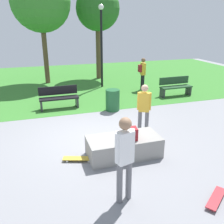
{
  "coord_description": "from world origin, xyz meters",
  "views": [
    {
      "loc": [
        -1.5,
        -6.91,
        3.42
      ],
      "look_at": [
        0.55,
        -0.36,
        0.89
      ],
      "focal_mm": 39.23,
      "sensor_mm": 36.0,
      "label": 1
    }
  ],
  "objects_px": {
    "skateboard_spare": "(78,158)",
    "tree_tall_oak": "(98,9)",
    "skater_performing_trick": "(125,154)",
    "skater_watching": "(144,106)",
    "concrete_ledge": "(124,147)",
    "park_bench_far_right": "(59,97)",
    "backpack_on_ledge": "(133,134)",
    "pedestrian_with_backpack": "(142,71)",
    "tree_leaning_ash": "(41,2)",
    "trash_bin": "(113,100)",
    "lamp_post": "(101,39)",
    "skateboard_by_ledge": "(216,198)",
    "park_bench_center_lawn": "(175,86)"
  },
  "relations": [
    {
      "from": "backpack_on_ledge",
      "to": "pedestrian_with_backpack",
      "type": "distance_m",
      "value": 6.98
    },
    {
      "from": "skater_watching",
      "to": "trash_bin",
      "type": "xyz_separation_m",
      "value": [
        -0.23,
        2.51,
        -0.53
      ]
    },
    {
      "from": "backpack_on_ledge",
      "to": "park_bench_center_lawn",
      "type": "xyz_separation_m",
      "value": [
        4.18,
        4.84,
        -0.22
      ]
    },
    {
      "from": "park_bench_center_lawn",
      "to": "pedestrian_with_backpack",
      "type": "relative_size",
      "value": 0.95
    },
    {
      "from": "skateboard_by_ledge",
      "to": "park_bench_center_lawn",
      "type": "height_order",
      "value": "park_bench_center_lawn"
    },
    {
      "from": "backpack_on_ledge",
      "to": "pedestrian_with_backpack",
      "type": "bearing_deg",
      "value": -17.85
    },
    {
      "from": "skateboard_by_ledge",
      "to": "skater_performing_trick",
      "type": "bearing_deg",
      "value": 161.54
    },
    {
      "from": "skater_performing_trick",
      "to": "skater_watching",
      "type": "xyz_separation_m",
      "value": [
        1.64,
        2.72,
        -0.11
      ]
    },
    {
      "from": "skateboard_by_ledge",
      "to": "skateboard_spare",
      "type": "bearing_deg",
      "value": 135.56
    },
    {
      "from": "tree_leaning_ash",
      "to": "lamp_post",
      "type": "relative_size",
      "value": 1.42
    },
    {
      "from": "tree_leaning_ash",
      "to": "pedestrian_with_backpack",
      "type": "distance_m",
      "value": 6.6
    },
    {
      "from": "concrete_ledge",
      "to": "skater_performing_trick",
      "type": "distance_m",
      "value": 1.94
    },
    {
      "from": "skater_performing_trick",
      "to": "park_bench_center_lawn",
      "type": "height_order",
      "value": "skater_performing_trick"
    },
    {
      "from": "skateboard_spare",
      "to": "skater_watching",
      "type": "bearing_deg",
      "value": 22.84
    },
    {
      "from": "tree_tall_oak",
      "to": "trash_bin",
      "type": "height_order",
      "value": "tree_tall_oak"
    },
    {
      "from": "skateboard_spare",
      "to": "tree_leaning_ash",
      "type": "height_order",
      "value": "tree_leaning_ash"
    },
    {
      "from": "park_bench_far_right",
      "to": "backpack_on_ledge",
      "type": "bearing_deg",
      "value": -72.76
    },
    {
      "from": "backpack_on_ledge",
      "to": "tree_leaning_ash",
      "type": "height_order",
      "value": "tree_leaning_ash"
    },
    {
      "from": "skateboard_spare",
      "to": "skater_performing_trick",
      "type": "bearing_deg",
      "value": -70.43
    },
    {
      "from": "backpack_on_ledge",
      "to": "skateboard_spare",
      "type": "relative_size",
      "value": 0.39
    },
    {
      "from": "tree_leaning_ash",
      "to": "skater_performing_trick",
      "type": "bearing_deg",
      "value": -85.73
    },
    {
      "from": "tree_leaning_ash",
      "to": "pedestrian_with_backpack",
      "type": "height_order",
      "value": "tree_leaning_ash"
    },
    {
      "from": "pedestrian_with_backpack",
      "to": "concrete_ledge",
      "type": "bearing_deg",
      "value": -117.93
    },
    {
      "from": "concrete_ledge",
      "to": "park_bench_far_right",
      "type": "bearing_deg",
      "value": 105.54
    },
    {
      "from": "skater_performing_trick",
      "to": "skateboard_by_ledge",
      "type": "bearing_deg",
      "value": -18.46
    },
    {
      "from": "skateboard_by_ledge",
      "to": "park_bench_far_right",
      "type": "distance_m",
      "value": 7.18
    },
    {
      "from": "tree_leaning_ash",
      "to": "skater_watching",
      "type": "bearing_deg",
      "value": -73.47
    },
    {
      "from": "skater_performing_trick",
      "to": "skateboard_spare",
      "type": "relative_size",
      "value": 2.2
    },
    {
      "from": "concrete_ledge",
      "to": "park_bench_far_right",
      "type": "relative_size",
      "value": 1.21
    },
    {
      "from": "skateboard_by_ledge",
      "to": "tree_tall_oak",
      "type": "distance_m",
      "value": 12.62
    },
    {
      "from": "trash_bin",
      "to": "pedestrian_with_backpack",
      "type": "height_order",
      "value": "pedestrian_with_backpack"
    },
    {
      "from": "skateboard_by_ledge",
      "to": "concrete_ledge",
      "type": "bearing_deg",
      "value": 117.49
    },
    {
      "from": "backpack_on_ledge",
      "to": "pedestrian_with_backpack",
      "type": "relative_size",
      "value": 0.19
    },
    {
      "from": "trash_bin",
      "to": "backpack_on_ledge",
      "type": "bearing_deg",
      "value": -99.39
    },
    {
      "from": "skater_watching",
      "to": "pedestrian_with_backpack",
      "type": "distance_m",
      "value": 5.52
    },
    {
      "from": "tree_leaning_ash",
      "to": "lamp_post",
      "type": "height_order",
      "value": "tree_leaning_ash"
    },
    {
      "from": "lamp_post",
      "to": "skater_watching",
      "type": "bearing_deg",
      "value": -93.44
    },
    {
      "from": "skater_watching",
      "to": "tree_tall_oak",
      "type": "xyz_separation_m",
      "value": [
        0.78,
        8.63,
        3.16
      ]
    },
    {
      "from": "skateboard_spare",
      "to": "tree_tall_oak",
      "type": "distance_m",
      "value": 10.84
    },
    {
      "from": "skater_performing_trick",
      "to": "park_bench_far_right",
      "type": "height_order",
      "value": "skater_performing_trick"
    },
    {
      "from": "tree_tall_oak",
      "to": "backpack_on_ledge",
      "type": "bearing_deg",
      "value": -99.37
    },
    {
      "from": "concrete_ledge",
      "to": "trash_bin",
      "type": "xyz_separation_m",
      "value": [
        0.81,
        3.56,
        0.16
      ]
    },
    {
      "from": "concrete_ledge",
      "to": "trash_bin",
      "type": "bearing_deg",
      "value": 77.21
    },
    {
      "from": "backpack_on_ledge",
      "to": "tree_tall_oak",
      "type": "xyz_separation_m",
      "value": [
        1.62,
        9.84,
        3.42
      ]
    },
    {
      "from": "skateboard_by_ledge",
      "to": "tree_leaning_ash",
      "type": "relative_size",
      "value": 0.13
    },
    {
      "from": "trash_bin",
      "to": "skater_performing_trick",
      "type": "bearing_deg",
      "value": -105.09
    },
    {
      "from": "lamp_post",
      "to": "trash_bin",
      "type": "relative_size",
      "value": 4.91
    },
    {
      "from": "park_bench_center_lawn",
      "to": "trash_bin",
      "type": "height_order",
      "value": "park_bench_center_lawn"
    },
    {
      "from": "concrete_ledge",
      "to": "backpack_on_ledge",
      "type": "distance_m",
      "value": 0.5
    },
    {
      "from": "trash_bin",
      "to": "skateboard_by_ledge",
      "type": "bearing_deg",
      "value": -86.4
    }
  ]
}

